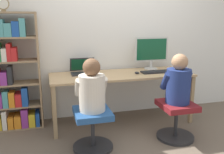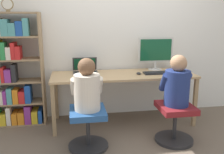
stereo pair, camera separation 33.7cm
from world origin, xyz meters
TOP-DOWN VIEW (x-y plane):
  - ground_plane at (0.00, 0.00)m, footprint 14.00×14.00m
  - wall_back at (0.00, 0.75)m, footprint 10.00×0.05m
  - desk at (0.00, 0.34)m, footprint 2.03×0.68m
  - desktop_monitor at (0.54, 0.54)m, footprint 0.54×0.21m
  - laptop at (-0.53, 0.50)m, footprint 0.35×0.29m
  - keyboard at (0.51, 0.28)m, footprint 0.43×0.16m
  - computer_mouse_by_keyboard at (0.21, 0.28)m, footprint 0.06×0.10m
  - office_chair_left at (0.52, -0.34)m, footprint 0.48×0.48m
  - office_chair_right at (-0.56, -0.33)m, footprint 0.48×0.48m
  - person_at_monitor at (0.52, -0.34)m, footprint 0.37×0.31m
  - person_at_laptop at (-0.56, -0.32)m, footprint 0.37×0.31m
  - bookshelf at (-1.53, 0.51)m, footprint 0.73×0.29m
  - desk_clock at (-1.51, 0.45)m, footprint 0.15×0.03m

SIDE VIEW (x-z plane):
  - ground_plane at x=0.00m, z-range 0.00..0.00m
  - office_chair_left at x=0.52m, z-range 0.04..0.52m
  - office_chair_right at x=-0.56m, z-range 0.04..0.52m
  - desk at x=0.00m, z-range 0.30..1.03m
  - bookshelf at x=-1.53m, z-range -0.06..1.54m
  - person_at_laptop at x=-0.56m, z-range 0.44..1.04m
  - person_at_monitor at x=0.52m, z-range 0.44..1.06m
  - keyboard at x=0.51m, z-range 0.73..0.76m
  - computer_mouse_by_keyboard at x=0.21m, z-range 0.73..0.76m
  - laptop at x=-0.53m, z-range 0.67..0.89m
  - desktop_monitor at x=0.54m, z-range 0.75..1.25m
  - wall_back at x=0.00m, z-range 0.00..2.60m
  - desk_clock at x=-1.51m, z-range 1.60..1.77m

